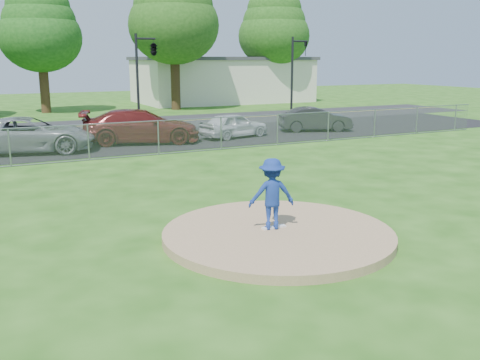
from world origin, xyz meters
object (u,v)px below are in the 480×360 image
object	(u,v)px
traffic_signal_center	(152,50)
traffic_signal_right	(295,70)
parked_car_pearl	(234,125)
pitcher	(272,194)
parked_car_gray	(29,135)
parked_car_charcoal	(315,119)
parked_car_darkred	(141,126)
tree_right	(174,14)
tree_far_right	(274,27)
commercial_building	(222,79)
tree_center	(40,27)
traffic_cone	(6,145)

from	to	relation	value
traffic_signal_center	traffic_signal_right	xyz separation A→B (m)	(10.27, 0.00, -1.25)
traffic_signal_center	parked_car_pearl	distance (m)	8.11
pitcher	parked_car_gray	distance (m)	15.45
parked_car_charcoal	parked_car_darkred	bearing A→B (deg)	109.83
pitcher	parked_car_darkred	distance (m)	15.43
traffic_signal_right	parked_car_pearl	distance (m)	10.77
parked_car_pearl	parked_car_charcoal	xyz separation A→B (m)	(5.39, 0.29, 0.03)
parked_car_darkred	parked_car_charcoal	size ratio (longest dim) A/B	1.38
tree_right	parked_car_charcoal	size ratio (longest dim) A/B	2.79
tree_far_right	parked_car_charcoal	world-z (taller)	tree_far_right
pitcher	parked_car_gray	size ratio (longest dim) A/B	0.29
commercial_building	tree_center	world-z (taller)	tree_center
traffic_signal_right	traffic_signal_center	bearing A→B (deg)	-180.00
traffic_cone	parked_car_gray	bearing A→B (deg)	-24.10
tree_right	parked_car_gray	size ratio (longest dim) A/B	2.04
traffic_signal_right	pitcher	xyz separation A→B (m)	(-14.31, -21.80, -2.32)
parked_car_pearl	commercial_building	bearing A→B (deg)	-36.35
parked_car_gray	parked_car_darkred	bearing A→B (deg)	-73.21
tree_right	tree_far_right	world-z (taller)	tree_right
parked_car_charcoal	traffic_signal_right	bearing A→B (deg)	-2.16
pitcher	parked_car_pearl	size ratio (longest dim) A/B	0.44
commercial_building	pitcher	size ratio (longest dim) A/B	9.77
tree_far_right	tree_right	bearing A→B (deg)	-164.74
tree_right	traffic_signal_center	distance (m)	11.60
commercial_building	parked_car_pearl	xyz separation A→B (m)	(-9.75, -22.71, -1.50)
traffic_signal_right	parked_car_gray	world-z (taller)	traffic_signal_right
tree_far_right	traffic_signal_center	size ratio (longest dim) A/B	1.92
parked_car_gray	tree_far_right	bearing A→B (deg)	-38.28
tree_right	parked_car_pearl	xyz separation A→B (m)	(-2.75, -16.71, -6.99)
traffic_signal_right	parked_car_gray	distance (m)	19.65
parked_car_gray	parked_car_pearl	size ratio (longest dim) A/B	1.48
traffic_signal_right	parked_car_darkred	xyz separation A→B (m)	(-12.98, -6.42, -2.52)
commercial_building	traffic_cone	size ratio (longest dim) A/B	23.13
traffic_cone	parked_car_darkred	xyz separation A→B (m)	(6.21, 0.01, 0.48)
tree_center	parked_car_pearl	xyz separation A→B (m)	(7.25, -18.71, -5.80)
tree_center	tree_far_right	world-z (taller)	tree_far_right
tree_center	tree_far_right	distance (m)	21.03
tree_right	traffic_signal_center	world-z (taller)	tree_right
traffic_cone	parked_car_darkred	world-z (taller)	parked_car_darkred
parked_car_gray	parked_car_darkred	size ratio (longest dim) A/B	0.99
tree_center	parked_car_gray	distance (m)	19.91
parked_car_darkred	traffic_cone	bearing A→B (deg)	106.20
tree_center	pitcher	xyz separation A→B (m)	(0.93, -33.80, -5.43)
commercial_building	tree_right	world-z (taller)	tree_right
traffic_signal_center	tree_right	bearing A→B (deg)	63.29
parked_car_pearl	traffic_signal_right	bearing A→B (deg)	-63.08
parked_car_pearl	tree_right	bearing A→B (deg)	-22.46
commercial_building	parked_car_darkred	bearing A→B (deg)	-123.32
tree_far_right	parked_car_charcoal	size ratio (longest dim) A/B	2.58
tree_far_right	parked_car_pearl	xyz separation A→B (m)	(-13.75, -19.71, -6.40)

